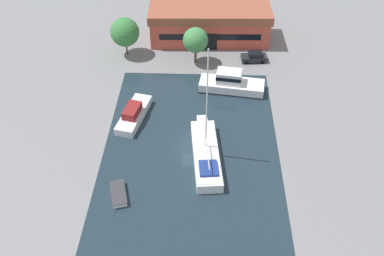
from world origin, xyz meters
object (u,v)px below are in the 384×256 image
quay_tree_near_building (196,40)px  small_dinghy (119,194)px  motor_cruiser (231,84)px  cabin_boat (134,114)px  warehouse_building (210,23)px  sailboat_moored (206,153)px  parked_car (254,57)px  quay_tree_by_water (125,32)px

quay_tree_near_building → small_dinghy: size_ratio=1.51×
motor_cruiser → cabin_boat: size_ratio=1.17×
warehouse_building → small_dinghy: bearing=-107.5°
warehouse_building → quay_tree_near_building: size_ratio=3.45×
motor_cruiser → small_dinghy: motor_cruiser is taller
motor_cruiser → quay_tree_near_building: bearing=44.1°
motor_cruiser → small_dinghy: 24.79m
sailboat_moored → cabin_boat: (-10.03, 7.25, 0.00)m
quay_tree_near_building → small_dinghy: quay_tree_near_building is taller
sailboat_moored → cabin_boat: 12.38m
motor_cruiser → small_dinghy: size_ratio=2.50×
quay_tree_near_building → cabin_boat: 17.00m
quay_tree_near_building → small_dinghy: (-7.93, -28.32, -3.68)m
parked_car → motor_cruiser: bearing=148.3°
quay_tree_by_water → motor_cruiser: (17.00, -9.55, -2.90)m
small_dinghy → cabin_boat: size_ratio=0.47×
quay_tree_near_building → quay_tree_by_water: (-11.51, 2.06, 0.05)m
quay_tree_near_building → motor_cruiser: 9.71m
quay_tree_by_water → small_dinghy: quay_tree_by_water is taller
quay_tree_by_water → parked_car: 21.40m
warehouse_building → cabin_boat: (-10.28, -22.28, -2.14)m
sailboat_moored → motor_cruiser: 14.82m
warehouse_building → quay_tree_near_building: (-2.21, -7.66, 1.08)m
small_dinghy → motor_cruiser: bearing=41.6°
cabin_boat → quay_tree_near_building: bearing=73.7°
quay_tree_by_water → parked_car: bearing=-4.0°
warehouse_building → motor_cruiser: (3.28, -15.15, -1.77)m
parked_car → warehouse_building: bearing=41.3°
small_dinghy → cabin_boat: (-0.14, 13.70, 0.47)m
quay_tree_by_water → parked_car: quay_tree_by_water is taller
small_dinghy → parked_car: bearing=43.1°
parked_car → small_dinghy: parked_car is taller
motor_cruiser → cabin_boat: (-13.56, -7.13, -0.37)m
quay_tree_near_building → sailboat_moored: size_ratio=0.40×
quay_tree_near_building → small_dinghy: 29.64m
small_dinghy → sailboat_moored: bearing=17.4°
parked_car → small_dinghy: 33.81m
parked_car → motor_cruiser: size_ratio=0.43×
sailboat_moored → cabin_boat: sailboat_moored is taller
cabin_boat → parked_car: bearing=53.3°
warehouse_building → parked_car: warehouse_building is taller
quay_tree_by_water → motor_cruiser: bearing=-29.3°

